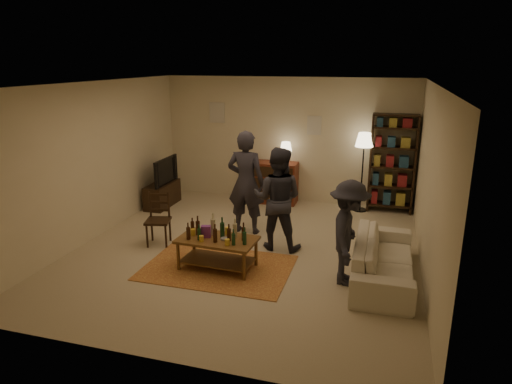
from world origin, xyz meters
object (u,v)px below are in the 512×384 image
at_px(dining_chair, 159,217).
at_px(person_right, 278,199).
at_px(floor_lamp, 364,145).
at_px(person_by_sofa, 348,233).
at_px(coffee_table, 217,242).
at_px(tv_stand, 162,189).
at_px(bookshelf, 392,163).
at_px(person_left, 246,183).
at_px(sofa, 384,259).
at_px(dresser, 274,181).

bearing_deg(dining_chair, person_right, -3.46).
distance_m(floor_lamp, person_right, 2.72).
height_order(dining_chair, person_by_sofa, person_by_sofa).
bearing_deg(coffee_table, person_right, 56.16).
xyz_separation_m(tv_stand, bookshelf, (4.69, 0.98, 0.65)).
bearing_deg(tv_stand, bookshelf, 11.80).
height_order(person_left, person_by_sofa, person_left).
relative_size(coffee_table, sofa, 0.58).
height_order(floor_lamp, person_right, person_right).
height_order(dining_chair, floor_lamp, floor_lamp).
bearing_deg(dresser, person_right, -74.96).
bearing_deg(sofa, person_right, 68.90).
relative_size(dining_chair, floor_lamp, 0.55).
relative_size(person_left, person_by_sofa, 1.25).
relative_size(dresser, person_by_sofa, 0.91).
distance_m(dining_chair, person_left, 1.64).
height_order(bookshelf, person_by_sofa, bookshelf).
relative_size(dining_chair, bookshelf, 0.45).
bearing_deg(sofa, bookshelf, -0.82).
bearing_deg(dresser, person_by_sofa, -60.77).
distance_m(tv_stand, bookshelf, 4.84).
distance_m(bookshelf, sofa, 3.26).
xyz_separation_m(dresser, person_right, (0.66, -2.44, 0.38)).
distance_m(coffee_table, floor_lamp, 4.00).
bearing_deg(dresser, person_left, -91.82).
distance_m(dresser, person_left, 1.94).
bearing_deg(person_by_sofa, coffee_table, 91.72).
relative_size(floor_lamp, person_by_sofa, 1.10).
height_order(dining_chair, person_right, person_right).
xyz_separation_m(coffee_table, bookshelf, (2.46, 3.52, 0.61)).
height_order(dresser, floor_lamp, floor_lamp).
height_order(tv_stand, floor_lamp, floor_lamp).
xyz_separation_m(tv_stand, floor_lamp, (4.12, 0.85, 1.00)).
xyz_separation_m(person_left, person_right, (0.72, -0.56, -0.08)).
xyz_separation_m(tv_stand, dresser, (2.25, 0.91, 0.09)).
bearing_deg(dining_chair, person_by_sofa, -24.01).
height_order(floor_lamp, person_by_sofa, floor_lamp).
bearing_deg(person_by_sofa, floor_lamp, -0.13).
relative_size(dining_chair, person_right, 0.53).
xyz_separation_m(dining_chair, dresser, (1.33, 2.82, 0.00)).
height_order(dining_chair, bookshelf, bookshelf).
bearing_deg(bookshelf, dresser, -178.43).
height_order(person_left, person_right, person_left).
relative_size(dresser, person_left, 0.73).
relative_size(bookshelf, person_left, 1.08).
distance_m(sofa, person_right, 1.94).
bearing_deg(coffee_table, sofa, 8.11).
bearing_deg(person_right, dresser, -74.48).
height_order(bookshelf, person_right, bookshelf).
relative_size(tv_stand, dresser, 0.78).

